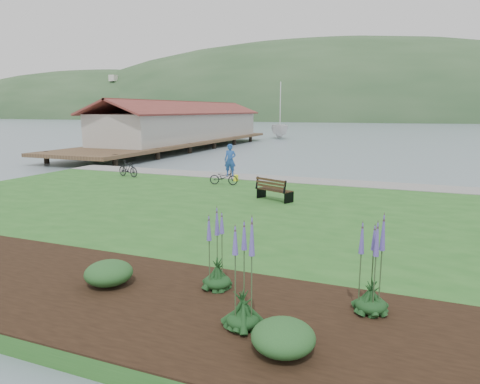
% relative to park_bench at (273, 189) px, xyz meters
% --- Properties ---
extents(ground, '(600.00, 600.00, 0.00)m').
position_rel_park_bench_xyz_m(ground, '(0.86, -0.98, -0.92)').
color(ground, slate).
rests_on(ground, ground).
extents(lawn, '(34.00, 20.00, 0.40)m').
position_rel_park_bench_xyz_m(lawn, '(0.86, -2.98, -0.72)').
color(lawn, '#255E21').
rests_on(lawn, ground).
extents(shoreline_path, '(34.00, 2.20, 0.03)m').
position_rel_park_bench_xyz_m(shoreline_path, '(0.86, 5.92, -0.51)').
color(shoreline_path, gray).
rests_on(shoreline_path, lawn).
extents(garden_bed, '(24.00, 4.40, 0.04)m').
position_rel_park_bench_xyz_m(garden_bed, '(3.86, -10.78, -0.50)').
color(garden_bed, black).
rests_on(garden_bed, lawn).
extents(far_hillside, '(580.00, 80.00, 38.00)m').
position_rel_park_bench_xyz_m(far_hillside, '(20.86, 169.02, -0.92)').
color(far_hillside, '#2D4E2C').
rests_on(far_hillside, ground).
extents(pier_pavilion, '(8.00, 36.00, 5.40)m').
position_rel_park_bench_xyz_m(pier_pavilion, '(-19.14, 26.54, 1.72)').
color(pier_pavilion, '#4C3826').
rests_on(pier_pavilion, ground).
extents(park_bench, '(1.83, 1.31, 1.05)m').
position_rel_park_bench_xyz_m(park_bench, '(0.00, 0.00, 0.00)').
color(park_bench, black).
rests_on(park_bench, lawn).
extents(person, '(0.92, 0.70, 2.31)m').
position_rel_park_bench_xyz_m(person, '(-4.60, 5.87, 0.63)').
color(person, '#214C99').
rests_on(person, lawn).
extents(bicycle_a, '(0.79, 1.63, 0.82)m').
position_rel_park_bench_xyz_m(bicycle_a, '(-3.73, 2.95, -0.11)').
color(bicycle_a, black).
rests_on(bicycle_a, lawn).
extents(bicycle_b, '(0.85, 1.70, 0.98)m').
position_rel_park_bench_xyz_m(bicycle_b, '(-10.28, 3.37, -0.03)').
color(bicycle_b, black).
rests_on(bicycle_b, lawn).
extents(sailboat, '(14.00, 14.09, 27.50)m').
position_rel_park_bench_xyz_m(sailboat, '(-13.59, 46.60, -0.92)').
color(sailboat, silver).
rests_on(sailboat, ground).
extents(pannier, '(0.25, 0.35, 0.34)m').
position_rel_park_bench_xyz_m(pannier, '(-3.61, 4.38, -0.35)').
color(pannier, '#F0F61D').
rests_on(pannier, lawn).
extents(echium_0, '(0.62, 0.62, 2.34)m').
position_rel_park_bench_xyz_m(echium_0, '(2.94, -11.18, 0.42)').
color(echium_0, '#123417').
rests_on(echium_0, garden_bed).
extents(echium_1, '(0.62, 0.62, 2.22)m').
position_rel_park_bench_xyz_m(echium_1, '(5.07, -9.67, 0.42)').
color(echium_1, '#123417').
rests_on(echium_1, garden_bed).
extents(echium_4, '(0.62, 0.62, 2.21)m').
position_rel_park_bench_xyz_m(echium_4, '(1.76, -9.74, 0.36)').
color(echium_4, '#123417').
rests_on(echium_4, garden_bed).
extents(shrub_0, '(1.10, 1.10, 0.55)m').
position_rel_park_bench_xyz_m(shrub_0, '(-0.66, -10.47, -0.21)').
color(shrub_0, '#1E4C21').
rests_on(shrub_0, garden_bed).
extents(shrub_1, '(1.08, 1.08, 0.54)m').
position_rel_park_bench_xyz_m(shrub_1, '(3.86, -11.69, -0.21)').
color(shrub_1, '#1E4C21').
rests_on(shrub_1, garden_bed).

